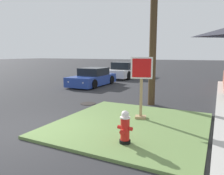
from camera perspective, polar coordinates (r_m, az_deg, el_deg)
ground_plane at (r=6.74m, az=-19.79°, el=-10.92°), size 160.00×160.00×0.00m
grass_corner_patch at (r=6.85m, az=4.99°, el=-9.74°), size 4.51×4.70×0.08m
fire_hydrant at (r=5.26m, az=3.48°, el=-10.74°), size 0.38×0.34×0.81m
stop_sign at (r=7.13m, az=7.79°, el=-0.55°), size 0.68×0.37×2.06m
manhole_cover at (r=9.76m, az=-6.40°, el=-4.28°), size 0.70×0.70×0.02m
parked_sedan_blue at (r=15.34m, az=-5.17°, el=2.58°), size 2.05×4.28×1.25m
pickup_truck_white at (r=20.43m, az=3.51°, el=4.39°), size 2.13×5.33×1.48m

